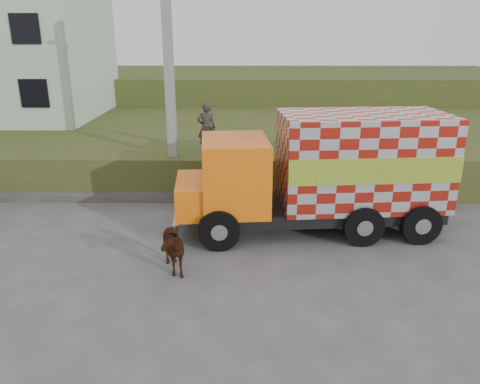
{
  "coord_description": "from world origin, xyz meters",
  "views": [
    {
      "loc": [
        1.51,
        -11.09,
        5.57
      ],
      "look_at": [
        1.36,
        1.37,
        1.3
      ],
      "focal_mm": 35.0,
      "sensor_mm": 36.0,
      "label": 1
    }
  ],
  "objects_px": {
    "cargo_truck": "(325,172)",
    "pedestrian": "(206,128)",
    "utility_pole": "(169,80)",
    "cow": "(168,247)"
  },
  "relations": [
    {
      "from": "cargo_truck",
      "to": "cow",
      "type": "bearing_deg",
      "value": -152.69
    },
    {
      "from": "cow",
      "to": "pedestrian",
      "type": "height_order",
      "value": "pedestrian"
    },
    {
      "from": "cargo_truck",
      "to": "cow",
      "type": "xyz_separation_m",
      "value": [
        -4.16,
        -2.62,
        -1.13
      ]
    },
    {
      "from": "cargo_truck",
      "to": "pedestrian",
      "type": "xyz_separation_m",
      "value": [
        -3.67,
        3.3,
        0.62
      ]
    },
    {
      "from": "cow",
      "to": "pedestrian",
      "type": "distance_m",
      "value": 6.2
    },
    {
      "from": "utility_pole",
      "to": "cow",
      "type": "height_order",
      "value": "utility_pole"
    },
    {
      "from": "utility_pole",
      "to": "cargo_truck",
      "type": "height_order",
      "value": "utility_pole"
    },
    {
      "from": "utility_pole",
      "to": "cow",
      "type": "bearing_deg",
      "value": -83.19
    },
    {
      "from": "cargo_truck",
      "to": "cow",
      "type": "relative_size",
      "value": 5.2
    },
    {
      "from": "cargo_truck",
      "to": "pedestrian",
      "type": "relative_size",
      "value": 4.44
    }
  ]
}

